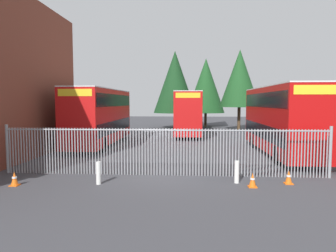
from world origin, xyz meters
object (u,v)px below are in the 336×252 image
Objects in this scene: traffic_cone_by_gate at (253,180)px; traffic_cone_mid_forecourt at (289,177)px; double_decker_bus_behind_fence_right at (101,115)px; bollard_near_left at (98,173)px; bollard_center_front at (237,172)px; traffic_cone_near_kerb at (14,179)px; double_decker_bus_far_back at (188,112)px; double_decker_bus_near_gate at (281,117)px; double_decker_bus_behind_fence_left at (315,115)px.

traffic_cone_by_gate is 1.00× the size of traffic_cone_mid_forecourt.
bollard_near_left is (3.18, -11.34, -1.95)m from double_decker_bus_behind_fence_right.
traffic_cone_mid_forecourt is (2.15, -0.00, -0.19)m from bollard_center_front.
traffic_cone_by_gate is 9.70m from traffic_cone_near_kerb.
double_decker_bus_behind_fence_right is 18.32× the size of traffic_cone_near_kerb.
bollard_center_front is (2.11, -18.95, -1.95)m from double_decker_bus_far_back.
double_decker_bus_behind_fence_right is at bearing 135.94° from traffic_cone_mid_forecourt.
bollard_center_front is 9.21m from traffic_cone_near_kerb.
traffic_cone_near_kerb is at bearing -172.31° from bollard_near_left.
double_decker_bus_behind_fence_right is at bearing 129.92° from traffic_cone_by_gate.
double_decker_bus_near_gate is at bearing 76.27° from traffic_cone_mid_forecourt.
double_decker_bus_far_back is 18.32× the size of traffic_cone_by_gate.
traffic_cone_mid_forecourt is at bearing 4.23° from bollard_near_left.
bollard_near_left is 1.61× the size of traffic_cone_by_gate.
traffic_cone_mid_forecourt is at bearing -44.06° from double_decker_bus_behind_fence_right.
double_decker_bus_far_back is at bearing 97.72° from traffic_cone_by_gate.
traffic_cone_mid_forecourt is (7.93, 0.59, -0.19)m from bollard_near_left.
traffic_cone_near_kerb is at bearing -147.52° from double_decker_bus_near_gate.
double_decker_bus_behind_fence_right is at bearing 89.09° from traffic_cone_near_kerb.
traffic_cone_by_gate is 1.72m from traffic_cone_mid_forecourt.
traffic_cone_by_gate is (-7.52, -12.83, -2.13)m from double_decker_bus_behind_fence_left.
double_decker_bus_near_gate is 15.65m from traffic_cone_near_kerb.
bollard_center_front reaches higher than traffic_cone_near_kerb.
double_decker_bus_near_gate is 1.00× the size of double_decker_bus_behind_fence_right.
bollard_center_front is at bearing 179.92° from traffic_cone_mid_forecourt.
double_decker_bus_near_gate is 1.00× the size of double_decker_bus_far_back.
traffic_cone_mid_forecourt and traffic_cone_near_kerb have the same top height.
bollard_near_left is 3.41m from traffic_cone_near_kerb.
double_decker_bus_behind_fence_right is 18.32× the size of traffic_cone_mid_forecourt.
double_decker_bus_behind_fence_left reaches higher than bollard_near_left.
traffic_cone_near_kerb is at bearing -177.42° from traffic_cone_by_gate.
double_decker_bus_behind_fence_left and double_decker_bus_behind_fence_right have the same top height.
traffic_cone_by_gate is at bearing -113.25° from double_decker_bus_near_gate.
traffic_cone_mid_forecourt is at bearing -103.73° from double_decker_bus_near_gate.
traffic_cone_near_kerb is (-3.37, -0.46, -0.19)m from bollard_near_left.
double_decker_bus_near_gate is 12.65m from bollard_near_left.
bollard_center_front is at bearing -83.64° from double_decker_bus_far_back.
double_decker_bus_behind_fence_right is at bearing 164.95° from double_decker_bus_near_gate.
double_decker_bus_near_gate is at bearing 61.67° from bollard_center_front.
double_decker_bus_far_back is at bearing 96.36° from bollard_center_front.
double_decker_bus_far_back is at bearing 50.10° from double_decker_bus_behind_fence_right.
double_decker_bus_far_back is at bearing 146.53° from double_decker_bus_behind_fence_left.
double_decker_bus_behind_fence_right is at bearing 105.69° from bollard_near_left.
traffic_cone_near_kerb is (-13.08, -8.33, -2.13)m from double_decker_bus_near_gate.
traffic_cone_mid_forecourt is (4.26, -18.95, -2.13)m from double_decker_bus_far_back.
double_decker_bus_behind_fence_left is at bearing 42.78° from bollard_near_left.
double_decker_bus_behind_fence_left is 18.32× the size of traffic_cone_mid_forecourt.
bollard_near_left is 6.32m from traffic_cone_by_gate.
traffic_cone_mid_forecourt is at bearing 20.58° from traffic_cone_by_gate.
bollard_near_left is at bearing -100.63° from double_decker_bus_far_back.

